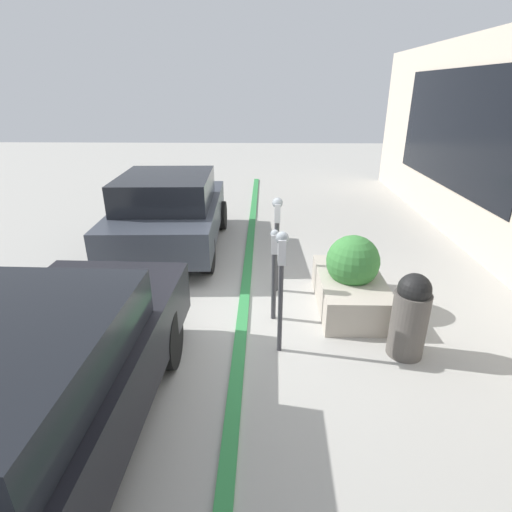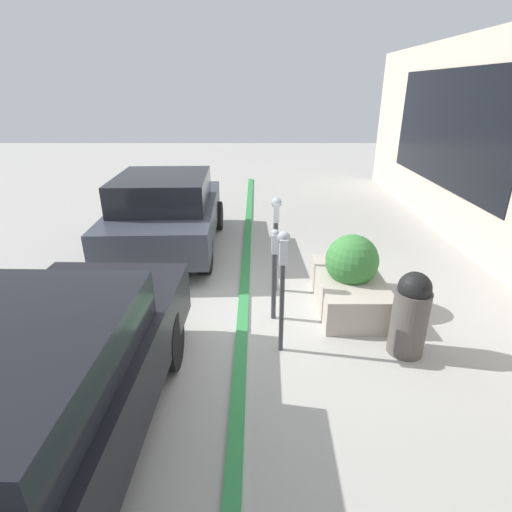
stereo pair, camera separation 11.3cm
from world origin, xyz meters
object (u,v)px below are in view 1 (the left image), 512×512
planter_box (351,281)px  parked_car_middle (169,211)px  parking_meter_middle (277,230)px  trash_bin (410,315)px  parked_car_front (29,393)px  parking_meter_second (274,263)px  parking_meter_nearest (281,267)px

planter_box → parked_car_middle: bearing=53.8°
parking_meter_middle → parked_car_middle: parking_meter_middle is taller
parking_meter_middle → planter_box: 1.39m
parking_meter_middle → trash_bin: 2.39m
parking_meter_middle → parked_car_front: size_ratio=0.36×
parked_car_front → trash_bin: size_ratio=3.98×
parking_meter_second → planter_box: size_ratio=0.82×
planter_box → parked_car_front: size_ratio=0.38×
parked_car_middle → planter_box: bearing=-128.4°
trash_bin → parked_car_front: bearing=114.2°
trash_bin → parking_meter_second: bearing=63.9°
parking_meter_second → parked_car_middle: bearing=37.3°
parking_meter_middle → trash_bin: bearing=-136.6°
parking_meter_nearest → trash_bin: parking_meter_nearest is taller
planter_box → parked_car_middle: 4.08m
parked_car_middle → parking_meter_second: bearing=-144.9°
parking_meter_second → planter_box: (0.36, -1.18, -0.44)m
parking_meter_nearest → planter_box: bearing=-44.3°
parking_meter_second → planter_box: parking_meter_second is taller
parking_meter_middle → parked_car_middle: (1.88, 2.16, -0.27)m
parking_meter_middle → trash_bin: (-1.70, -1.61, -0.51)m
planter_box → parked_car_middle: size_ratio=0.42×
parking_meter_nearest → parking_meter_second: bearing=4.7°
parking_meter_second → trash_bin: (-0.82, -1.66, -0.32)m
parking_meter_middle → parked_car_front: (-3.39, 2.16, -0.28)m
parking_meter_nearest → parking_meter_second: size_ratio=1.18×
parking_meter_second → trash_bin: size_ratio=1.23×
parking_meter_middle → parked_car_front: bearing=147.5°
parking_meter_nearest → planter_box: (1.14, -1.11, -0.74)m
parking_meter_middle → parked_car_middle: size_ratio=0.40×
parking_meter_second → parked_car_middle: parked_car_middle is taller
parking_meter_second → parked_car_middle: size_ratio=0.34×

